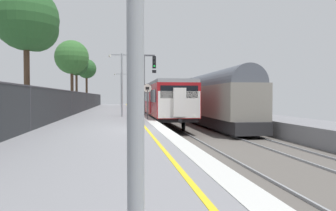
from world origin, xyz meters
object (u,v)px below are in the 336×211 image
at_px(background_tree_centre, 72,58).
at_px(background_tree_back, 86,70).
at_px(commuter_train_at_platform, 150,99).
at_px(background_tree_right, 76,64).
at_px(platform_lamp_far, 121,87).
at_px(speed_limit_sign, 147,97).
at_px(freight_train_adjacent_track, 172,98).
at_px(background_tree_left, 29,22).
at_px(platform_lamp_mid, 122,79).
at_px(signal_gantry, 147,77).

bearing_deg(background_tree_centre, background_tree_back, 87.21).
distance_m(commuter_train_at_platform, background_tree_right, 13.94).
bearing_deg(platform_lamp_far, speed_limit_sign, -86.21).
relative_size(freight_train_adjacent_track, background_tree_back, 7.57).
distance_m(speed_limit_sign, background_tree_centre, 22.53).
bearing_deg(background_tree_left, platform_lamp_far, 76.90).
bearing_deg(background_tree_left, background_tree_right, 91.14).
bearing_deg(speed_limit_sign, background_tree_back, 102.77).
xyz_separation_m(commuter_train_at_platform, background_tree_left, (-9.41, -17.53, 5.03)).
distance_m(background_tree_centre, background_tree_back, 11.77).
distance_m(platform_lamp_mid, background_tree_back, 29.70).
distance_m(commuter_train_at_platform, background_tree_left, 20.52).
distance_m(freight_train_adjacent_track, platform_lamp_far, 7.68).
height_order(background_tree_left, background_tree_centre, background_tree_centre).
distance_m(freight_train_adjacent_track, background_tree_left, 28.99).
distance_m(commuter_train_at_platform, platform_lamp_far, 8.68).
bearing_deg(background_tree_back, commuter_train_at_platform, -57.98).
bearing_deg(platform_lamp_mid, commuter_train_at_platform, 76.20).
xyz_separation_m(signal_gantry, background_tree_back, (-7.69, 27.67, 2.92)).
bearing_deg(background_tree_back, signal_gantry, -74.47).
distance_m(background_tree_centre, background_tree_right, 5.55).
relative_size(freight_train_adjacent_track, background_tree_centre, 6.75).
xyz_separation_m(speed_limit_sign, background_tree_centre, (-7.88, 20.53, 4.92)).
bearing_deg(platform_lamp_mid, freight_train_adjacent_track, 71.15).
relative_size(freight_train_adjacent_track, speed_limit_sign, 24.63).
xyz_separation_m(platform_lamp_far, background_tree_centre, (-6.21, -4.84, 3.49)).
bearing_deg(signal_gantry, freight_train_adjacent_track, 75.20).
bearing_deg(background_tree_centre, platform_lamp_far, 37.98).
distance_m(freight_train_adjacent_track, background_tree_back, 15.57).
bearing_deg(signal_gantry, background_tree_back, 105.53).
distance_m(speed_limit_sign, background_tree_right, 27.69).
bearing_deg(platform_lamp_far, signal_gantry, -84.35).
relative_size(speed_limit_sign, background_tree_right, 0.30).
xyz_separation_m(commuter_train_at_platform, freight_train_adjacent_track, (4.00, 7.71, 0.17)).
bearing_deg(background_tree_right, speed_limit_sign, -72.78).
xyz_separation_m(platform_lamp_mid, background_tree_left, (-5.88, -3.18, 3.39)).
bearing_deg(signal_gantry, background_tree_centre, 117.41).
relative_size(signal_gantry, background_tree_left, 0.58).
height_order(freight_train_adjacent_track, background_tree_left, background_tree_left).
bearing_deg(platform_lamp_far, background_tree_right, 173.78).
height_order(freight_train_adjacent_track, background_tree_centre, background_tree_centre).
relative_size(commuter_train_at_platform, freight_train_adjacent_track, 0.67).
relative_size(commuter_train_at_platform, background_tree_centre, 4.53).
bearing_deg(speed_limit_sign, background_tree_right, 107.22).
bearing_deg(platform_lamp_mid, platform_lamp_far, 90.00).
bearing_deg(background_tree_centre, platform_lamp_mid, -70.21).
xyz_separation_m(freight_train_adjacent_track, background_tree_back, (-13.16, 6.94, 4.57)).
bearing_deg(background_tree_back, speed_limit_sign, -77.23).
bearing_deg(freight_train_adjacent_track, speed_limit_sign, -103.00).
distance_m(platform_lamp_far, background_tree_left, 26.16).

